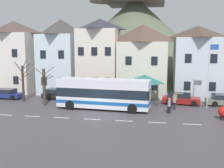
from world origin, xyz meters
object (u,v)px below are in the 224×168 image
at_px(townhouse_00, 15,57).
at_px(parked_car_00, 57,94).
at_px(pedestrian_02, 176,99).
at_px(townhouse_01, 61,56).
at_px(transit_bus, 104,94).
at_px(bare_tree_00, 44,86).
at_px(townhouse_03, 143,61).
at_px(bus_shelter, 144,79).
at_px(pedestrian_00, 174,100).
at_px(public_bench, 136,95).
at_px(parked_car_03, 6,94).
at_px(hilltop_castle, 135,37).
at_px(harbour_buoy, 224,112).
at_px(bare_tree_01, 23,82).
at_px(pedestrian_01, 169,105).
at_px(flagpole, 209,71).
at_px(parked_car_02, 181,99).
at_px(townhouse_04, 197,62).
at_px(townhouse_02, 100,57).

distance_m(townhouse_00, parked_car_00, 10.64).
bearing_deg(pedestrian_02, townhouse_01, 155.75).
relative_size(transit_bus, bare_tree_00, 2.29).
relative_size(townhouse_03, bus_shelter, 2.71).
xyz_separation_m(pedestrian_00, public_bench, (-4.57, 5.42, -0.54)).
bearing_deg(parked_car_03, hilltop_castle, 59.48).
distance_m(townhouse_01, bus_shelter, 14.00).
height_order(harbour_buoy, bare_tree_01, bare_tree_01).
relative_size(pedestrian_01, bare_tree_00, 0.36).
distance_m(transit_bus, parked_car_00, 8.51).
distance_m(parked_car_00, flagpole, 18.79).
bearing_deg(pedestrian_01, bus_shelter, 121.06).
bearing_deg(parked_car_02, pedestrian_01, -101.14).
bearing_deg(parked_car_00, townhouse_04, 11.94).
bearing_deg(harbour_buoy, townhouse_00, 157.72).
bearing_deg(pedestrian_02, parked_car_03, 177.00).
height_order(bus_shelter, flagpole, flagpole).
bearing_deg(hilltop_castle, parked_car_03, -122.77).
bearing_deg(pedestrian_02, parked_car_00, 171.81).
relative_size(pedestrian_01, pedestrian_02, 0.97).
relative_size(parked_car_00, pedestrian_00, 2.41).
xyz_separation_m(townhouse_02, flagpole, (13.78, -7.27, -1.25)).
distance_m(bus_shelter, bare_tree_01, 14.85).
bearing_deg(townhouse_04, flagpole, -87.20).
bearing_deg(townhouse_04, hilltop_castle, 121.56).
bearing_deg(townhouse_04, parked_car_02, -112.72).
height_order(parked_car_00, pedestrian_00, pedestrian_00).
xyz_separation_m(hilltop_castle, bus_shelter, (3.34, -22.14, -5.91)).
xyz_separation_m(townhouse_00, pedestrian_02, (23.35, -6.67, -4.33)).
xyz_separation_m(townhouse_02, harbour_buoy, (14.41, -11.80, -4.63)).
bearing_deg(bare_tree_00, flagpole, 5.67).
height_order(transit_bus, parked_car_03, transit_bus).
xyz_separation_m(townhouse_01, townhouse_03, (12.05, -0.91, -0.50)).
relative_size(townhouse_02, pedestrian_02, 6.46).
distance_m(townhouse_04, pedestrian_00, 10.00).
relative_size(townhouse_04, hilltop_castle, 0.26).
distance_m(public_bench, harbour_buoy, 12.42).
bearing_deg(pedestrian_02, parked_car_02, 67.25).
xyz_separation_m(townhouse_01, townhouse_02, (5.89, -0.08, -0.04)).
distance_m(townhouse_03, public_bench, 5.00).
relative_size(hilltop_castle, flagpole, 5.23).
bearing_deg(parked_car_02, parked_car_00, -175.28).
bearing_deg(pedestrian_00, public_bench, 130.15).
distance_m(parked_car_03, pedestrian_00, 21.50).
height_order(townhouse_02, public_bench, townhouse_02).
relative_size(parked_car_00, parked_car_03, 0.95).
height_order(parked_car_00, harbour_buoy, parked_car_00).
distance_m(parked_car_03, pedestrian_01, 21.19).
bearing_deg(townhouse_03, townhouse_04, 7.48).
bearing_deg(bare_tree_00, transit_bus, -4.22).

